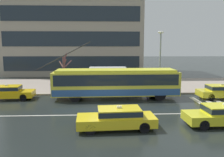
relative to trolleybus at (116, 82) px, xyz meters
The scene contains 19 objects.
ground_plane 4.20m from the trolleybus, 105.22° to the right, with size 160.00×160.00×0.00m, color #202625.
sidewalk_slab 6.83m from the trolleybus, 98.86° to the left, with size 80.00×10.00×0.14m, color gray.
crosswalk_stripe_edge_near 7.63m from the trolleybus, 16.23° to the right, with size 0.44×4.40×0.01m, color beige.
crosswalk_stripe_inner_a 8.48m from the trolleybus, 14.50° to the right, with size 0.44×4.40×0.01m, color beige.
crosswalk_stripe_center 9.34m from the trolleybus, 13.10° to the right, with size 0.44×4.40×0.01m, color beige.
lane_centre_line 5.31m from the trolleybus, 101.67° to the right, with size 72.00×0.14×0.01m, color silver.
trolleybus is the anchor object (origin of this frame).
taxi_oncoming_far 9.71m from the trolleybus, 50.00° to the right, with size 4.63×1.90×1.39m.
taxi_ahead_of_bus 9.99m from the trolleybus, ahead, with size 4.69×1.82×1.39m.
taxi_queued_behind_bus 9.93m from the trolleybus, behind, with size 4.55×2.00×1.39m.
taxi_oncoming_near 7.83m from the trolleybus, 92.93° to the right, with size 4.72×2.00×1.39m.
bus_shelter 3.83m from the trolleybus, 100.17° to the left, with size 3.92×1.58×2.44m.
pedestrian_at_shelter 4.63m from the trolleybus, 136.11° to the left, with size 1.47×1.47×1.88m.
pedestrian_approaching_curb 2.38m from the trolleybus, 86.64° to the left, with size 1.45×1.45×1.96m.
pedestrian_walking_past 3.18m from the trolleybus, 64.64° to the left, with size 1.34×1.34×1.92m.
pedestrian_waiting_by_pole 4.86m from the trolleybus, 41.68° to the left, with size 0.49×0.49×1.73m.
street_lamp 5.68m from the trolleybus, 26.43° to the left, with size 0.60×0.32×6.18m.
street_tree_bare 7.36m from the trolleybus, 138.66° to the left, with size 1.50×2.29×3.95m.
office_tower_corner_left 23.21m from the trolleybus, 105.69° to the left, with size 22.53×12.58×19.30m.
Camera 1 is at (-0.27, -17.10, 4.98)m, focal length 36.82 mm.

